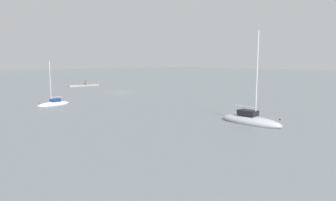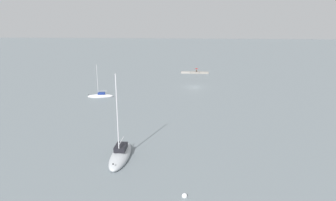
% 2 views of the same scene
% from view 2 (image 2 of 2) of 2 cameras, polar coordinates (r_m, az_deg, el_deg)
% --- Properties ---
extents(ground_plane, '(500.00, 500.00, 0.00)m').
position_cam_2_polar(ground_plane, '(76.80, 5.12, 2.65)').
color(ground_plane, slate).
extents(seawall_pier, '(9.17, 1.68, 0.52)m').
position_cam_2_polar(seawall_pier, '(98.16, 5.27, 5.48)').
color(seawall_pier, gray).
rests_on(seawall_pier, ground_plane).
extents(person_seated_brown_left, '(0.41, 0.62, 0.73)m').
position_cam_2_polar(person_seated_brown_left, '(98.09, 5.60, 5.77)').
color(person_seated_brown_left, '#1E2333').
rests_on(person_seated_brown_left, seawall_pier).
extents(umbrella_open_red, '(1.26, 1.26, 1.28)m').
position_cam_2_polar(umbrella_open_red, '(97.92, 5.61, 6.26)').
color(umbrella_open_red, black).
rests_on(umbrella_open_red, seawall_pier).
extents(sailboat_white_near, '(5.86, 2.76, 7.67)m').
position_cam_2_polar(sailboat_white_near, '(67.66, -13.09, 0.87)').
color(sailboat_white_near, silver).
rests_on(sailboat_white_near, ground_plane).
extents(sailboat_grey_mid, '(2.50, 7.91, 11.11)m').
position_cam_2_polar(sailboat_grey_mid, '(37.25, -9.29, -10.48)').
color(sailboat_grey_mid, '#ADB2B7').
rests_on(sailboat_grey_mid, ground_plane).
extents(mooring_buoy_near, '(0.53, 0.53, 0.53)m').
position_cam_2_polar(mooring_buoy_near, '(29.61, 3.26, -18.16)').
color(mooring_buoy_near, white).
rests_on(mooring_buoy_near, ground_plane).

